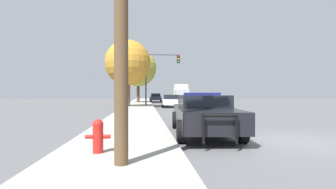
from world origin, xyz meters
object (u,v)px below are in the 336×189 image
at_px(car_background_oncoming, 198,99).
at_px(tree_sidewalk_far, 138,68).
at_px(tree_sidewalk_mid, 128,63).
at_px(fire_hydrant, 98,135).
at_px(traffic_light, 159,69).
at_px(car_background_midblock, 171,100).
at_px(car_background_distant, 156,97).
at_px(box_truck, 181,92).
at_px(police_car, 203,113).

height_order(car_background_oncoming, tree_sidewalk_far, tree_sidewalk_far).
xyz_separation_m(car_background_oncoming, tree_sidewalk_mid, (-8.04, -4.31, 3.74)).
distance_m(fire_hydrant, car_background_oncoming, 25.82).
distance_m(fire_hydrant, tree_sidewalk_mid, 20.82).
xyz_separation_m(traffic_light, tree_sidewalk_far, (-2.47, 9.12, 0.89)).
bearing_deg(car_background_midblock, tree_sidewalk_far, 112.65).
relative_size(fire_hydrant, car_background_midblock, 0.18).
height_order(traffic_light, car_background_oncoming, traffic_light).
bearing_deg(car_background_distant, fire_hydrant, -90.88).
height_order(car_background_distant, box_truck, box_truck).
height_order(traffic_light, car_background_midblock, traffic_light).
height_order(police_car, fire_hydrant, police_car).
distance_m(fire_hydrant, traffic_light, 22.93).
distance_m(police_car, box_truck, 38.39).
relative_size(traffic_light, tree_sidewalk_mid, 0.85).
distance_m(fire_hydrant, tree_sidewalk_far, 31.93).
bearing_deg(police_car, box_truck, -92.81).
xyz_separation_m(car_background_midblock, car_background_distant, (-0.86, 16.28, 0.03)).
bearing_deg(car_background_distant, car_background_midblock, -83.43).
xyz_separation_m(police_car, car_background_midblock, (0.59, 17.58, -0.07)).
xyz_separation_m(fire_hydrant, car_background_distant, (2.87, 37.10, 0.20)).
bearing_deg(tree_sidewalk_mid, traffic_light, 32.65).
bearing_deg(car_background_oncoming, tree_sidewalk_far, -43.63).
xyz_separation_m(police_car, fire_hydrant, (-3.14, -3.24, -0.23)).
relative_size(car_background_distant, tree_sidewalk_far, 0.61).
relative_size(car_background_midblock, box_truck, 0.62).
relative_size(police_car, box_truck, 0.82).
bearing_deg(tree_sidewalk_far, car_background_midblock, -71.47).
relative_size(fire_hydrant, box_truck, 0.11).
bearing_deg(tree_sidewalk_mid, police_car, -77.61).
height_order(traffic_light, car_background_distant, traffic_light).
relative_size(police_car, car_background_distant, 1.21).
bearing_deg(box_truck, car_background_distant, 44.87).
bearing_deg(traffic_light, car_background_midblock, -55.78).
bearing_deg(tree_sidewalk_far, traffic_light, -74.81).
distance_m(car_background_oncoming, tree_sidewalk_mid, 9.86).
bearing_deg(traffic_light, tree_sidewalk_far, 105.19).
height_order(car_background_distant, tree_sidewalk_mid, tree_sidewalk_mid).
xyz_separation_m(car_background_distant, box_truck, (4.74, 4.26, 0.87)).
relative_size(traffic_light, tree_sidewalk_far, 0.76).
height_order(traffic_light, tree_sidewalk_mid, tree_sidewalk_mid).
bearing_deg(car_background_oncoming, car_background_distant, -70.17).
bearing_deg(car_background_distant, box_truck, 45.48).
relative_size(box_truck, tree_sidewalk_far, 0.90).
relative_size(car_background_oncoming, tree_sidewalk_far, 0.62).
bearing_deg(tree_sidewalk_far, police_car, -83.91).
relative_size(police_car, car_background_oncoming, 1.19).
bearing_deg(car_background_midblock, box_truck, 83.42).
relative_size(car_background_distant, tree_sidewalk_mid, 0.68).
distance_m(car_background_midblock, box_truck, 20.92).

